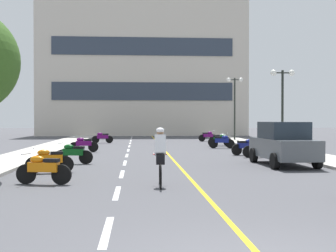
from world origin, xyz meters
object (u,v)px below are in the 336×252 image
(motorcycle_10, at_px, (220,139))
(motorcycle_7, at_px, (84,144))
(motorcycle_8, at_px, (222,141))
(motorcycle_12, at_px, (208,136))
(street_lamp_far, at_px, (235,95))
(street_lamp_mid, at_px, (282,91))
(motorcycle_9, at_px, (220,140))
(motorcycle_5, at_px, (259,148))
(cyclist_rider, at_px, (160,155))
(motorcycle_3, at_px, (49,160))
(motorcycle_4, at_px, (73,153))
(parked_car_near, at_px, (283,144))
(motorcycle_6, at_px, (246,146))
(motorcycle_2, at_px, (43,169))
(motorcycle_11, at_px, (102,137))

(motorcycle_10, bearing_deg, motorcycle_7, -146.29)
(motorcycle_8, xyz_separation_m, motorcycle_12, (0.54, 9.17, 0.00))
(street_lamp_far, bearing_deg, motorcycle_7, -132.94)
(street_lamp_mid, xyz_separation_m, street_lamp_far, (0.10, 13.28, 0.48))
(motorcycle_9, bearing_deg, motorcycle_7, -152.45)
(motorcycle_5, distance_m, motorcycle_10, 10.49)
(motorcycle_12, bearing_deg, motorcycle_9, -92.32)
(street_lamp_mid, height_order, cyclist_rider, street_lamp_mid)
(motorcycle_3, xyz_separation_m, motorcycle_10, (9.29, 16.37, 0.00))
(motorcycle_9, bearing_deg, cyclist_rider, -105.90)
(motorcycle_9, bearing_deg, motorcycle_4, -126.39)
(parked_car_near, relative_size, motorcycle_9, 2.55)
(motorcycle_6, bearing_deg, motorcycle_8, 92.29)
(parked_car_near, bearing_deg, motorcycle_2, -151.47)
(motorcycle_6, height_order, cyclist_rider, cyclist_rider)
(motorcycle_4, height_order, motorcycle_11, same)
(street_lamp_mid, relative_size, street_lamp_far, 0.86)
(motorcycle_8, distance_m, motorcycle_11, 10.85)
(street_lamp_mid, distance_m, motorcycle_5, 5.44)
(street_lamp_far, xyz_separation_m, motorcycle_4, (-11.42, -19.66, -3.63))
(motorcycle_4, bearing_deg, motorcycle_6, 25.97)
(parked_car_near, xyz_separation_m, motorcycle_9, (-0.23, 12.84, -0.44))
(motorcycle_9, bearing_deg, motorcycle_5, -88.29)
(parked_car_near, relative_size, motorcycle_10, 2.53)
(motorcycle_3, distance_m, motorcycle_10, 18.82)
(motorcycle_6, height_order, motorcycle_10, same)
(motorcycle_11, bearing_deg, motorcycle_10, -21.15)
(street_lamp_far, xyz_separation_m, motorcycle_10, (-2.53, -6.49, -3.63))
(motorcycle_9, relative_size, cyclist_rider, 0.94)
(street_lamp_mid, distance_m, motorcycle_6, 4.71)
(motorcycle_12, bearing_deg, motorcycle_2, -109.74)
(motorcycle_3, bearing_deg, street_lamp_far, 62.68)
(motorcycle_6, xyz_separation_m, motorcycle_12, (0.31, 14.71, 0.00))
(motorcycle_8, bearing_deg, street_lamp_far, 72.90)
(street_lamp_far, xyz_separation_m, motorcycle_6, (-2.84, -15.48, -3.63))
(motorcycle_2, xyz_separation_m, motorcycle_7, (-0.34, 12.98, 0.00))
(street_lamp_far, distance_m, motorcycle_2, 28.32)
(motorcycle_6, bearing_deg, motorcycle_4, -154.03)
(cyclist_rider, bearing_deg, motorcycle_11, 98.39)
(motorcycle_7, distance_m, motorcycle_10, 11.14)
(street_lamp_mid, distance_m, motorcycle_10, 7.86)
(motorcycle_11, xyz_separation_m, motorcycle_12, (8.91, 2.27, 0.00))
(motorcycle_3, height_order, motorcycle_9, same)
(motorcycle_9, bearing_deg, parked_car_near, -88.96)
(motorcycle_2, distance_m, motorcycle_4, 5.99)
(motorcycle_3, xyz_separation_m, motorcycle_12, (9.29, 22.09, 0.00))
(motorcycle_2, height_order, motorcycle_4, same)
(motorcycle_7, distance_m, motorcycle_8, 9.15)
(motorcycle_12, bearing_deg, motorcycle_7, -127.91)
(motorcycle_3, relative_size, motorcycle_8, 1.00)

